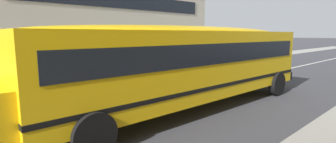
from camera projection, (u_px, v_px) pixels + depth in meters
ground_plane at (124, 105)px, 9.70m from camera, size 400.00×400.00×0.00m
sidewalk_far at (56, 81)px, 14.79m from camera, size 120.00×3.00×0.01m
lane_centreline at (124, 105)px, 9.70m from camera, size 110.00×0.16×0.01m
school_bus at (183, 60)px, 8.99m from camera, size 13.32×3.31×2.97m
parked_car_grey_mid_block at (252, 53)px, 24.72m from camera, size 3.98×2.03×1.64m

